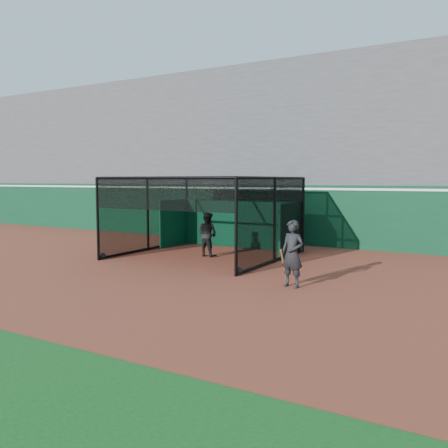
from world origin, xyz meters
The scene contains 6 objects.
ground centered at (0.00, 0.00, 0.00)m, with size 120.00×120.00×0.00m, color brown.
outfield_wall centered at (0.00, 8.50, 1.29)m, with size 50.00×0.50×2.50m.
grandstand centered at (0.00, 12.27, 4.48)m, with size 50.00×7.85×8.95m.
batting_cage centered at (-1.06, 4.02, 1.39)m, with size 5.40×5.36×2.78m.
batter centered at (-0.98, 3.95, 0.79)m, with size 0.76×0.59×1.57m, color black.
on_deck_player centered at (3.48, 0.89, 0.85)m, with size 0.69×0.51×1.71m.
Camera 1 is at (7.92, -10.22, 2.73)m, focal length 38.00 mm.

